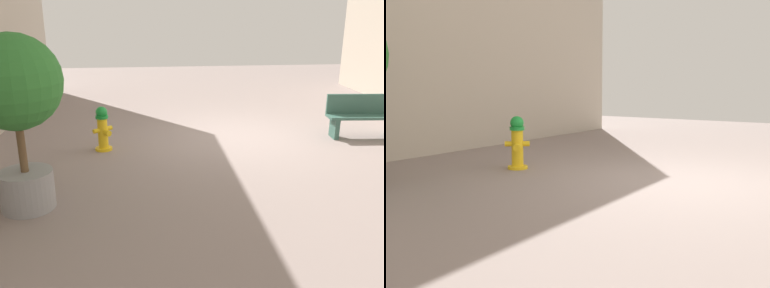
# 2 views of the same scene
# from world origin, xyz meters

# --- Properties ---
(ground_plane) EXTENTS (23.40, 23.40, 0.00)m
(ground_plane) POSITION_xyz_m (0.00, 0.00, 0.00)
(ground_plane) COLOR gray
(fire_hydrant) EXTENTS (0.39, 0.39, 0.91)m
(fire_hydrant) POSITION_xyz_m (2.84, 0.59, 0.46)
(fire_hydrant) COLOR gold
(fire_hydrant) RESTS_ON ground_plane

